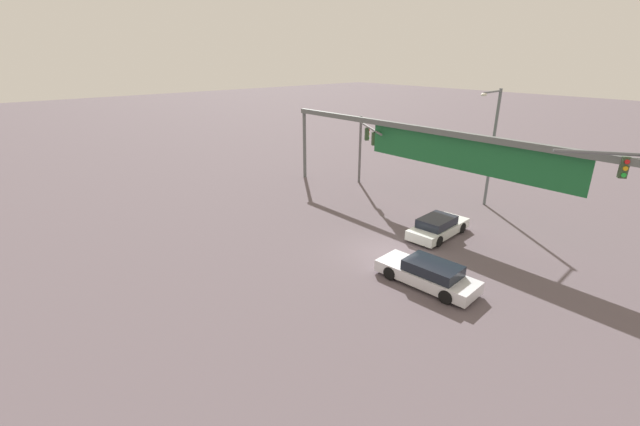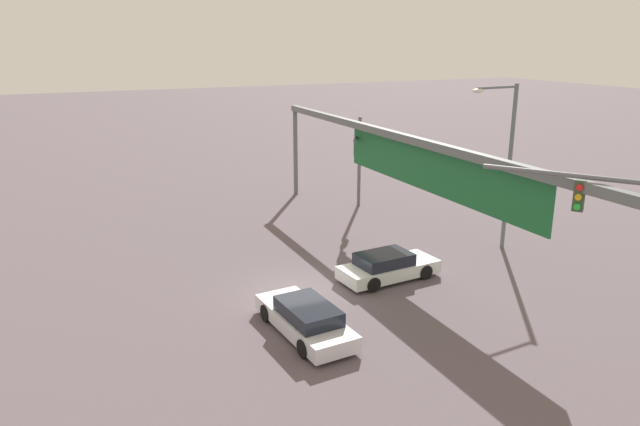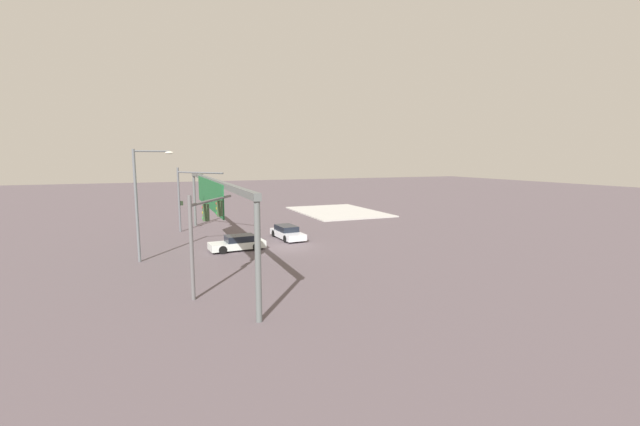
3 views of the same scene
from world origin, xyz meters
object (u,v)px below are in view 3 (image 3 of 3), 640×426
(traffic_signal_opposite_side, at_px, (204,223))
(streetlamp_curved_arm, at_px, (141,196))
(traffic_signal_near_corner, at_px, (188,190))
(sedan_car_waiting_far, at_px, (238,243))
(sedan_car_approaching, at_px, (287,232))

(traffic_signal_opposite_side, xyz_separation_m, streetlamp_curved_arm, (8.46, 3.34, 0.87))
(traffic_signal_near_corner, xyz_separation_m, traffic_signal_opposite_side, (-18.98, 0.68, -0.51))
(traffic_signal_near_corner, bearing_deg, sedan_car_waiting_far, -17.34)
(traffic_signal_near_corner, xyz_separation_m, sedan_car_waiting_far, (-9.48, -2.96, -3.76))
(traffic_signal_near_corner, bearing_deg, sedan_car_approaching, 16.85)
(sedan_car_approaching, bearing_deg, traffic_signal_opposite_side, -39.57)
(traffic_signal_opposite_side, xyz_separation_m, sedan_car_approaching, (12.53, -8.79, -3.25))
(traffic_signal_near_corner, distance_m, sedan_car_approaching, 11.02)
(sedan_car_waiting_far, bearing_deg, sedan_car_approaching, -154.17)
(sedan_car_waiting_far, bearing_deg, traffic_signal_near_corner, -77.28)
(traffic_signal_near_corner, bearing_deg, traffic_signal_opposite_side, -36.70)
(sedan_car_approaching, xyz_separation_m, sedan_car_waiting_far, (-3.03, 5.16, -0.00))
(sedan_car_waiting_far, bearing_deg, traffic_signal_opposite_side, 64.47)
(traffic_signal_near_corner, height_order, sedan_car_approaching, traffic_signal_near_corner)
(streetlamp_curved_arm, relative_size, sedan_car_waiting_far, 1.78)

